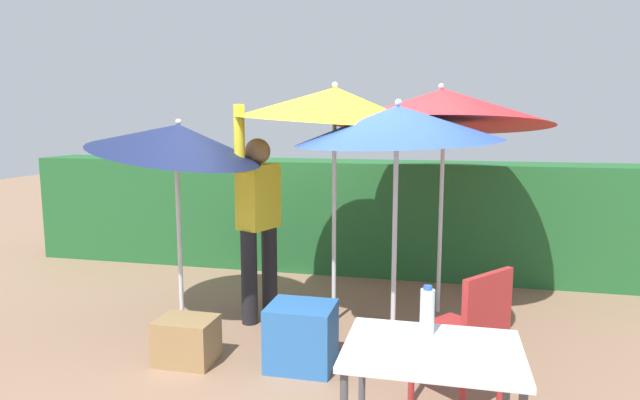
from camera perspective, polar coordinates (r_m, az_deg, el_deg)
ground_plane at (r=4.50m, az=-0.89°, el=-14.57°), size 24.00×24.00×0.00m
hedge_row at (r=6.39m, az=3.84°, el=-1.67°), size 8.00×0.70×1.28m
umbrella_rainbow at (r=3.97m, az=8.12°, el=7.88°), size 1.51×1.50×1.91m
umbrella_orange at (r=4.95m, az=12.71°, el=9.42°), size 1.88×1.90×2.12m
umbrella_yellow at (r=4.59m, az=-14.75°, el=6.13°), size 1.43×1.41×1.86m
umbrella_navy at (r=4.59m, az=1.55°, el=9.92°), size 1.66×1.65×2.08m
person_vendor at (r=4.75m, az=-6.46°, el=-1.59°), size 0.33×0.55×1.88m
chair_plastic at (r=3.44m, az=15.22°, el=-13.05°), size 0.62×0.62×0.89m
cooler_box at (r=3.99m, az=-1.96°, el=-14.06°), size 0.47×0.40×0.46m
crate_cardboard at (r=4.19m, az=-13.80°, el=-14.11°), size 0.42×0.32×0.33m
folding_table at (r=2.64m, az=11.68°, el=-16.65°), size 0.80×0.60×0.73m
bottle_water at (r=2.71m, az=11.18°, el=-11.35°), size 0.07×0.07×0.24m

